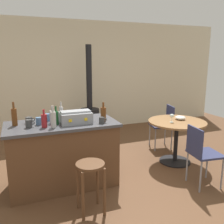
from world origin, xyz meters
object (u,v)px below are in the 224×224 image
at_px(bottle_3, 44,120).
at_px(cup_3, 29,124).
at_px(folding_chair_far, 164,123).
at_px(bottle_5, 52,116).
at_px(toolbox, 76,117).
at_px(cup_4, 102,120).
at_px(bottle_0, 53,119).
at_px(bottle_6, 61,113).
at_px(cup_1, 47,117).
at_px(bottle_4, 103,114).
at_px(folding_chair_near, 201,151).
at_px(wine_glass, 172,116).
at_px(kitchen_island, 63,154).
at_px(bottle_1, 14,117).
at_px(wood_stove, 90,115).
at_px(serving_bowl, 180,118).
at_px(bottle_2, 56,118).
at_px(wooden_stool, 90,176).
at_px(cup_0, 29,120).
at_px(dining_table, 177,131).
at_px(cup_2, 39,121).

bearing_deg(bottle_3, cup_3, 162.75).
distance_m(folding_chair_far, bottle_5, 2.46).
distance_m(toolbox, cup_4, 0.37).
bearing_deg(bottle_0, bottle_6, 66.45).
height_order(folding_chair_far, cup_1, cup_1).
bearing_deg(bottle_4, folding_chair_near, -27.20).
xyz_separation_m(toolbox, wine_glass, (1.65, 0.10, -0.15)).
xyz_separation_m(kitchen_island, bottle_3, (-0.25, -0.14, 0.55)).
distance_m(bottle_3, bottle_4, 0.82).
distance_m(bottle_1, bottle_5, 0.49).
distance_m(wood_stove, bottle_0, 2.55).
bearing_deg(serving_bowl, wood_stove, 119.84).
distance_m(kitchen_island, bottle_2, 0.57).
relative_size(toolbox, bottle_1, 1.33).
bearing_deg(bottle_3, bottle_0, -25.08).
height_order(kitchen_island, wooden_stool, kitchen_island).
relative_size(bottle_0, cup_3, 2.45).
relative_size(wood_stove, serving_bowl, 11.63).
height_order(wooden_stool, bottle_1, bottle_1).
height_order(wood_stove, bottle_3, wood_stove).
distance_m(bottle_4, bottle_5, 0.71).
relative_size(cup_3, wine_glass, 0.81).
xyz_separation_m(bottle_3, bottle_5, (0.13, 0.18, 0.00)).
distance_m(kitchen_island, wood_stove, 2.26).
relative_size(toolbox, bottle_6, 1.63).
bearing_deg(cup_3, cup_0, 86.54).
height_order(bottle_1, serving_bowl, bottle_1).
bearing_deg(bottle_6, bottle_0, -113.55).
bearing_deg(cup_4, wine_glass, 11.33).
distance_m(bottle_2, serving_bowl, 2.18).
height_order(dining_table, folding_chair_far, folding_chair_far).
bearing_deg(dining_table, serving_bowl, 29.98).
relative_size(bottle_0, bottle_1, 0.90).
bearing_deg(cup_0, bottle_4, -13.98).
distance_m(bottle_1, cup_1, 0.45).
relative_size(wooden_stool, folding_chair_far, 0.71).
distance_m(bottle_2, cup_2, 0.24).
relative_size(folding_chair_far, bottle_2, 3.44).
xyz_separation_m(bottle_2, cup_1, (-0.09, 0.26, -0.05)).
bearing_deg(cup_0, cup_4, -21.21).
bearing_deg(bottle_2, cup_3, -177.32).
distance_m(bottle_3, bottle_5, 0.22).
height_order(bottle_4, bottle_5, bottle_4).
bearing_deg(cup_4, bottle_1, 164.06).
xyz_separation_m(wooden_stool, bottle_6, (-0.15, 0.97, 0.57)).
height_order(dining_table, cup_2, cup_2).
xyz_separation_m(bottle_1, bottle_3, (0.36, -0.23, -0.03)).
xyz_separation_m(kitchen_island, cup_2, (-0.30, 0.02, 0.51)).
xyz_separation_m(kitchen_island, folding_chair_near, (1.80, -0.75, 0.06)).
distance_m(bottle_0, bottle_6, 0.42).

